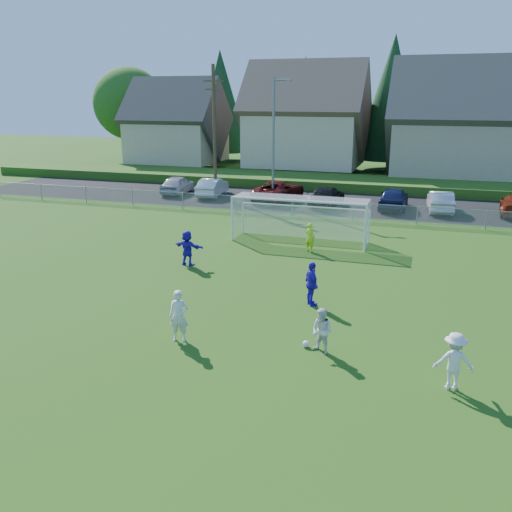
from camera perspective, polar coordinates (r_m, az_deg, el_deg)
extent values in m
plane|color=#193D0C|center=(16.08, -9.03, -12.63)|extent=(160.00, 160.00, 0.00)
plane|color=black|center=(41.20, 8.41, 5.52)|extent=(60.00, 60.00, 0.00)
cube|color=#1E420F|center=(48.44, 9.97, 7.57)|extent=(70.00, 6.00, 0.80)
sphere|color=white|center=(17.71, 5.27, -9.20)|extent=(0.22, 0.22, 0.22)
imported|color=silver|center=(17.94, -8.12, -6.29)|extent=(0.72, 0.56, 1.74)
imported|color=silver|center=(17.13, 6.96, -7.87)|extent=(0.89, 0.82, 1.47)
imported|color=silver|center=(15.96, 20.11, -10.37)|extent=(1.15, 0.76, 1.66)
imported|color=#2B13B9|center=(20.81, 5.88, -2.94)|extent=(0.93, 1.07, 1.73)
imported|color=#2B13B9|center=(25.83, -7.24, 0.85)|extent=(1.63, 0.79, 1.69)
imported|color=#C1E91B|center=(28.04, 5.70, 1.97)|extent=(0.64, 0.54, 1.50)
imported|color=#A4A5AB|center=(45.18, -8.27, 7.45)|extent=(2.14, 4.50, 1.49)
imported|color=silver|center=(43.69, -4.61, 7.23)|extent=(1.95, 4.52, 1.45)
imported|color=#4C0809|center=(41.72, 2.41, 6.90)|extent=(3.24, 5.86, 1.55)
imported|color=black|center=(40.19, 7.42, 6.29)|extent=(2.17, 4.88, 1.39)
imported|color=#12193F|center=(39.76, 14.29, 5.94)|extent=(1.92, 4.67, 1.58)
imported|color=#BEBEBE|center=(39.71, 18.84, 5.46)|extent=(1.87, 4.51, 1.45)
cylinder|color=white|center=(30.00, -2.53, 3.92)|extent=(0.12, 0.12, 2.44)
cylinder|color=white|center=(28.35, 11.46, 2.85)|extent=(0.12, 0.12, 2.44)
cylinder|color=white|center=(28.70, 4.33, 5.80)|extent=(7.30, 0.12, 0.12)
cylinder|color=white|center=(31.72, -1.38, 4.04)|extent=(0.08, 0.08, 1.80)
cylinder|color=white|center=(30.16, 11.84, 3.03)|extent=(0.08, 0.08, 1.80)
cylinder|color=white|center=(30.55, 5.11, 5.21)|extent=(7.30, 0.08, 0.08)
cube|color=silver|center=(30.73, 5.07, 3.57)|extent=(7.30, 0.02, 1.80)
cube|color=silver|center=(30.82, -1.94, 4.27)|extent=(0.02, 1.80, 2.44)
cube|color=silver|center=(29.22, 11.68, 3.25)|extent=(0.02, 1.80, 2.44)
cube|color=silver|center=(29.56, 4.74, 6.11)|extent=(7.30, 1.80, 0.02)
cube|color=gray|center=(35.66, 6.97, 5.78)|extent=(52.00, 0.03, 0.03)
cube|color=gray|center=(35.77, 6.94, 4.87)|extent=(52.00, 0.02, 1.14)
cylinder|color=gray|center=(47.95, -25.39, 6.38)|extent=(0.06, 0.06, 1.20)
cylinder|color=gray|center=(35.77, 6.94, 4.87)|extent=(0.06, 0.06, 1.20)
cylinder|color=slate|center=(40.12, 1.84, 11.88)|extent=(0.18, 0.18, 9.00)
cylinder|color=slate|center=(39.86, 2.62, 18.03)|extent=(1.20, 0.12, 0.12)
cube|color=slate|center=(39.71, 3.50, 17.95)|extent=(0.36, 0.18, 0.12)
cylinder|color=#473321|center=(42.67, -4.40, 12.80)|extent=(0.26, 0.26, 10.00)
cube|color=#473321|center=(42.59, -4.52, 17.90)|extent=(1.60, 0.10, 0.10)
cube|color=#473321|center=(42.58, -4.50, 17.10)|extent=(1.30, 0.10, 0.10)
cube|color=tan|center=(60.75, -8.29, 11.95)|extent=(9.00, 8.00, 4.50)
pyramid|color=#423D38|center=(60.60, -8.56, 18.24)|extent=(9.90, 8.80, 4.41)
cube|color=#C6B58E|center=(56.99, 5.22, 12.26)|extent=(11.00, 9.00, 5.50)
pyramid|color=brown|center=(56.93, 5.43, 20.02)|extent=(12.10, 9.90, 4.96)
cube|color=tan|center=(54.65, 20.76, 10.83)|extent=(12.00, 10.00, 5.00)
pyramid|color=#4C473F|center=(54.58, 21.66, 19.21)|extent=(13.20, 11.00, 5.52)
cylinder|color=#382616|center=(68.14, -12.93, 11.30)|extent=(0.36, 0.36, 3.96)
sphere|color=#2B5B19|center=(67.90, -13.20, 15.36)|extent=(8.36, 8.36, 8.36)
cylinder|color=#382616|center=(67.47, -3.63, 10.45)|extent=(0.30, 0.30, 1.20)
cone|color=#143819|center=(67.09, -3.73, 15.93)|extent=(6.76, 6.76, 11.70)
cylinder|color=#382616|center=(65.47, 5.01, 10.23)|extent=(0.30, 0.30, 1.20)
cone|color=#143819|center=(65.08, 5.14, 15.49)|extent=(6.24, 6.24, 10.80)
cylinder|color=#382616|center=(61.01, 13.66, 9.37)|extent=(0.30, 0.30, 1.20)
cone|color=#143819|center=(60.59, 14.11, 15.85)|extent=(7.28, 7.28, 12.60)
cylinder|color=#382616|center=(62.92, 23.13, 9.99)|extent=(0.36, 0.36, 3.96)
sphere|color=#2B5B19|center=(62.65, 23.65, 14.38)|extent=(8.36, 8.36, 8.36)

